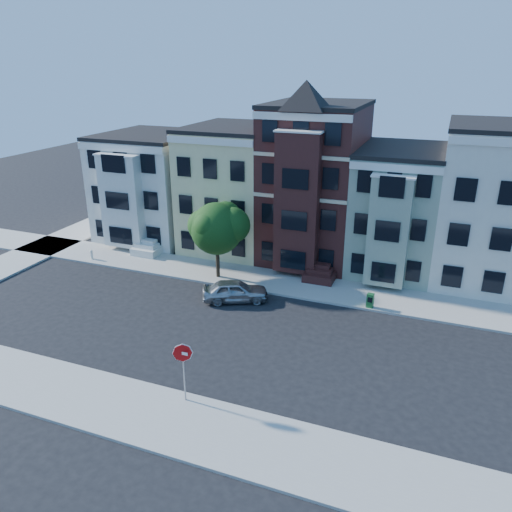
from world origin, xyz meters
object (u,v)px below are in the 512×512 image
at_px(stop_sign, 184,369).
at_px(parked_car, 235,291).
at_px(fire_hydrant, 92,255).
at_px(street_tree, 217,232).
at_px(newspaper_box, 370,300).

bearing_deg(stop_sign, parked_car, 97.48).
relative_size(parked_car, fire_hydrant, 7.26).
distance_m(fire_hydrant, stop_sign, 20.68).
distance_m(street_tree, fire_hydrant, 11.54).
relative_size(street_tree, parked_car, 1.60).
relative_size(newspaper_box, fire_hydrant, 1.57).
bearing_deg(stop_sign, street_tree, 105.67).
bearing_deg(newspaper_box, fire_hydrant, -174.40).
height_order(street_tree, stop_sign, street_tree).
distance_m(street_tree, newspaper_box, 11.82).
xyz_separation_m(parked_car, stop_sign, (2.07, -10.76, 1.14)).
distance_m(parked_car, newspaper_box, 8.95).
xyz_separation_m(fire_hydrant, stop_sign, (15.83, -13.23, 1.43)).
height_order(parked_car, newspaper_box, parked_car).
bearing_deg(stop_sign, newspaper_box, 59.24).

